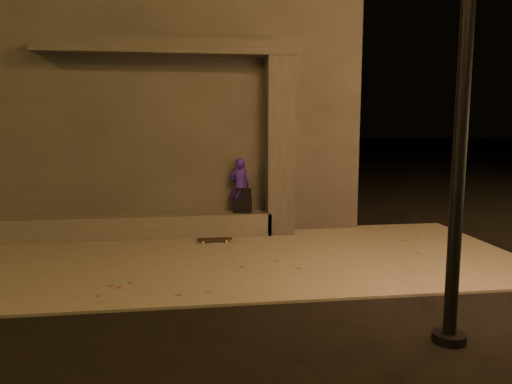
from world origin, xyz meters
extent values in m
plane|color=black|center=(0.00, 0.00, 0.00)|extent=(120.00, 120.00, 0.00)
cube|color=#67635B|center=(0.00, 2.00, 0.02)|extent=(11.00, 4.40, 0.04)
cube|color=#3A3735|center=(-1.00, 6.50, 2.60)|extent=(9.00, 5.00, 5.20)
cube|color=#4B4944|center=(-1.50, 3.75, 0.27)|extent=(6.00, 0.55, 0.45)
cube|color=#3A3735|center=(1.70, 3.75, 1.84)|extent=(0.55, 0.55, 3.60)
cube|color=#3A3735|center=(-0.50, 3.80, 3.78)|extent=(5.00, 0.70, 0.28)
imported|color=#2D158D|center=(0.87, 3.75, 1.05)|extent=(0.42, 0.28, 1.12)
cube|color=black|center=(0.94, 3.75, 0.64)|extent=(0.41, 0.31, 0.30)
cube|color=black|center=(0.94, 3.75, 0.90)|extent=(0.33, 0.11, 0.22)
cube|color=black|center=(0.31, 3.10, 0.11)|extent=(0.67, 0.18, 0.01)
cylinder|color=#D2B554|center=(0.53, 3.17, 0.06)|extent=(0.05, 0.03, 0.05)
cylinder|color=#D2B554|center=(0.54, 3.04, 0.06)|extent=(0.05, 0.03, 0.05)
cylinder|color=#D2B554|center=(0.09, 3.16, 0.06)|extent=(0.05, 0.03, 0.05)
cylinder|color=#D2B554|center=(0.09, 3.03, 0.06)|extent=(0.05, 0.03, 0.05)
cube|color=#99999E|center=(0.54, 3.10, 0.09)|extent=(0.04, 0.14, 0.01)
cube|color=#99999E|center=(0.09, 3.10, 0.09)|extent=(0.04, 0.14, 0.01)
cylinder|color=black|center=(2.56, -1.56, 3.24)|extent=(0.14, 0.14, 6.49)
cylinder|color=black|center=(2.56, -1.56, 0.05)|extent=(0.36, 0.36, 0.10)
camera|label=1|loc=(-0.23, -6.33, 2.37)|focal=35.00mm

